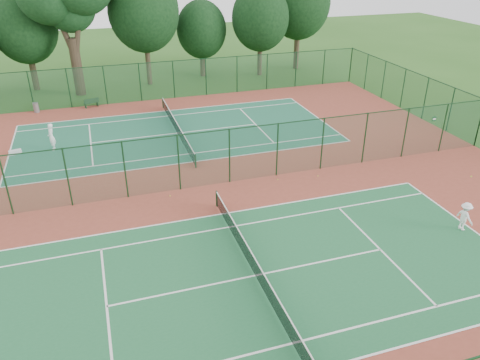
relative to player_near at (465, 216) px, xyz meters
name	(u,v)px	position (x,y,z in m)	size (l,w,h in m)	color
ground	(206,186)	(-11.38, 8.74, -0.79)	(120.00, 120.00, 0.00)	#2A5A1C
red_pad	(206,185)	(-11.38, 8.74, -0.79)	(40.00, 36.00, 0.01)	brown
court_near	(255,276)	(-11.38, -0.26, -0.78)	(23.77, 10.97, 0.01)	#1F6238
court_far	(177,133)	(-11.38, 17.74, -0.78)	(23.77, 10.97, 0.01)	#1F6245
fence_north	(157,81)	(-11.38, 26.74, 0.97)	(40.00, 0.09, 3.50)	#1A4F30
fence_east	(480,123)	(8.62, 8.74, 0.97)	(0.09, 36.00, 3.50)	#194D2D
fence_divider	(205,159)	(-11.38, 8.74, 0.97)	(40.00, 0.09, 3.50)	#17452D
tennis_net_near	(255,266)	(-11.38, -0.26, -0.25)	(0.10, 12.90, 0.97)	#14371B
tennis_net_far	(177,127)	(-11.38, 17.74, -0.25)	(0.10, 12.90, 0.97)	#163D21
player_near	(465,216)	(0.00, 0.00, 0.00)	(1.00, 0.57, 1.54)	white
player_far	(51,137)	(-20.33, 17.32, 0.19)	(0.70, 0.46, 1.92)	white
trash_bin	(36,108)	(-21.96, 26.31, -0.36)	(0.47, 0.47, 0.84)	gray
bench	(91,103)	(-17.39, 26.26, -0.36)	(1.39, 0.75, 0.82)	#12351B
kit_bag	(15,152)	(-22.83, 17.28, -0.63)	(0.82, 0.31, 0.31)	silver
stray_ball_a	(278,179)	(-6.94, 8.06, -0.75)	(0.06, 0.06, 0.06)	#AFC22D
stray_ball_b	(318,176)	(-4.34, 7.75, -0.75)	(0.07, 0.07, 0.07)	yellow
stray_ball_c	(170,196)	(-13.68, 8.05, -0.75)	(0.07, 0.07, 0.07)	#CCDD33
evergreen_row	(154,82)	(-10.88, 32.99, -0.79)	(39.00, 5.00, 12.00)	black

